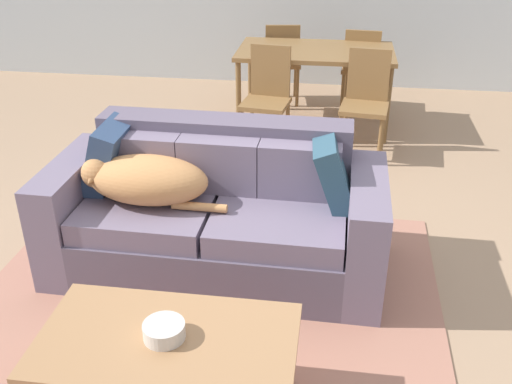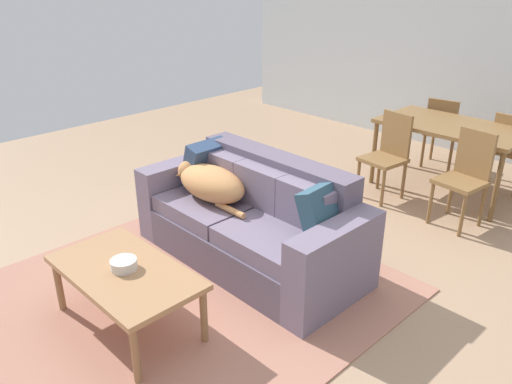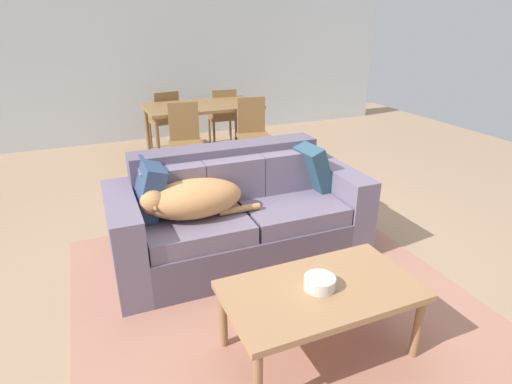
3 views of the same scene
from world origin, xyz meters
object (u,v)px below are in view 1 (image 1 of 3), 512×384
Objects in this scene: dog_on_left_cushion at (145,180)px; throw_pillow_by_left_arm at (108,157)px; coffee_table at (167,347)px; dining_chair_far_left at (282,59)px; dining_table at (316,56)px; dining_chair_near_left at (267,94)px; dining_chair_near_right at (366,98)px; dining_chair_far_right at (362,65)px; couch at (218,216)px; bowl_on_coffee_table at (164,331)px; throw_pillow_by_right_arm at (334,172)px.

dog_on_left_cushion is 2.12× the size of throw_pillow_by_left_arm.
dining_chair_far_left is (0.05, 4.40, 0.09)m from coffee_table.
dining_chair_near_left reaches higher than dining_table.
dog_on_left_cushion is at bearing -108.01° from dining_table.
dining_chair_far_right is (-0.01, 1.16, -0.03)m from dining_chair_near_right.
dining_chair_near_right reaches higher than dog_on_left_cushion.
couch is 2.32× the size of dining_chair_far_right.
dining_chair_near_left reaches higher than bowl_on_coffee_table.
throw_pillow_by_right_arm is 0.27× the size of dining_table.
dining_chair_far_right is at bearing 97.54° from dining_chair_near_right.
dining_chair_far_left is (0.01, 1.22, -0.01)m from dining_chair_near_left.
dining_chair_far_right is at bearing 48.24° from dining_table.
dining_table is at bearing 133.80° from dining_chair_near_right.
coffee_table is at bearing -96.49° from dining_table.
bowl_on_coffee_table is 4.38m from dining_chair_far_right.
coffee_table is 1.26× the size of dining_chair_far_right.
bowl_on_coffee_table is 3.26m from dining_chair_near_right.
couch reaches higher than dining_table.
dog_on_left_cushion is 2.80m from dining_table.
dining_chair_far_right is at bearing 164.95° from dining_chair_far_left.
couch is 0.50m from dog_on_left_cushion.
couch is at bearing 91.06° from bowl_on_coffee_table.
dining_chair_near_left is (0.07, 1.95, 0.16)m from couch.
couch is at bearing 80.50° from dining_chair_far_left.
couch is at bearing 78.34° from dining_chair_far_right.
dining_chair_near_right reaches higher than dining_chair_near_left.
throw_pillow_by_left_arm is at bearing 66.78° from dining_chair_far_right.
dining_chair_far_right is at bearing 61.58° from throw_pillow_by_left_arm.
dining_table is at bearing 53.44° from dining_chair_far_right.
dining_chair_far_left is at bearing 89.41° from coffee_table.
throw_pillow_by_right_arm reaches higher than coffee_table.
dining_chair_far_left reaches higher than coffee_table.
dining_chair_far_right is at bearing 78.11° from bowl_on_coffee_table.
dining_chair_near_left is 0.99× the size of dining_chair_near_right.
dog_on_left_cushion is 4.90× the size of bowl_on_coffee_table.
throw_pillow_by_right_arm is (1.09, 0.17, 0.04)m from dog_on_left_cushion.
dining_table is (0.86, 2.66, 0.07)m from dog_on_left_cushion.
dining_chair_near_left reaches higher than dining_chair_far_right.
dog_on_left_cushion is 0.80× the size of coffee_table.
dining_chair_near_right reaches higher than dining_table.
throw_pillow_by_right_arm is 1.45m from bowl_on_coffee_table.
dining_table reaches higher than bowl_on_coffee_table.
dog_on_left_cushion is 2.18× the size of throw_pillow_by_right_arm.
dining_chair_near_left is 1.40m from dining_chair_far_right.
dining_chair_far_left reaches higher than dining_chair_far_right.
throw_pillow_by_right_arm is at bearing -90.53° from dining_chair_near_right.
throw_pillow_by_left_arm is at bearing 175.06° from couch.
dining_chair_near_right reaches higher than coffee_table.
bowl_on_coffee_table is 0.19× the size of dining_chair_near_right.
throw_pillow_by_right_arm is at bearing 9.68° from dog_on_left_cushion.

